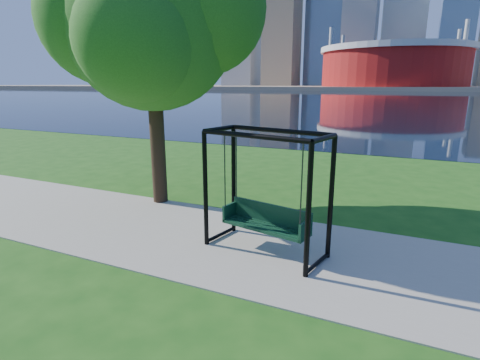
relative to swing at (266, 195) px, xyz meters
The scene contains 8 objects.
ground 1.51m from the swing, 136.78° to the left, with size 900.00×900.00×0.00m, color #1E5114.
path 1.38m from the swing, behind, with size 120.00×4.00×0.03m, color #9E937F.
river 102.58m from the swing, 90.34° to the left, with size 900.00×180.00×0.02m, color black.
far_bank 306.57m from the swing, 90.11° to the left, with size 900.00×228.00×2.00m, color #937F60.
stadium 236.17m from the swing, 92.58° to the left, with size 83.00×83.00×32.00m.
skyline 321.87m from the swing, 90.87° to the left, with size 392.00×66.00×96.50m.
swing is the anchor object (origin of this frame).
park_tree 6.10m from the swing, 154.74° to the left, with size 6.04×5.46×7.50m.
Camera 1 is at (3.20, -7.56, 3.50)m, focal length 28.00 mm.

